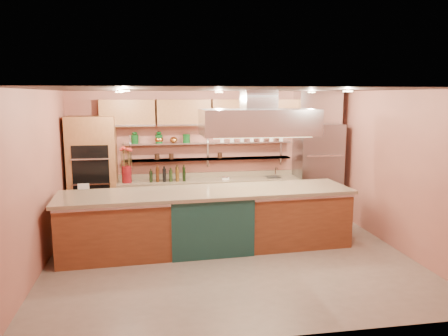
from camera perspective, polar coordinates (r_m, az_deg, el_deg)
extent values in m
cube|color=gray|center=(7.52, 0.81, -11.73)|extent=(6.00, 5.00, 0.02)
cube|color=black|center=(7.01, 0.87, 10.21)|extent=(6.00, 5.00, 0.02)
cube|color=#AF6552|center=(9.57, -1.85, 1.60)|extent=(6.00, 0.04, 2.80)
cube|color=#AF6552|center=(4.76, 6.30, -6.57)|extent=(6.00, 0.04, 2.80)
cube|color=#AF6552|center=(7.23, -23.25, -1.74)|extent=(0.04, 5.00, 2.80)
cube|color=#AF6552|center=(8.21, 21.90, -0.40)|extent=(0.04, 5.00, 2.80)
cube|color=#9A6238|center=(9.29, -16.73, -0.60)|extent=(0.95, 0.64, 2.30)
cube|color=gray|center=(9.87, 12.09, -0.42)|extent=(0.95, 0.72, 2.10)
cube|color=tan|center=(9.45, -1.88, -4.28)|extent=(3.84, 0.64, 0.93)
cube|color=silver|center=(9.44, -2.05, 1.19)|extent=(3.60, 0.26, 0.03)
cube|color=silver|center=(9.40, -2.06, 3.30)|extent=(3.60, 0.26, 0.03)
cube|color=#9A6238|center=(9.31, -1.73, 7.25)|extent=(4.60, 0.36, 0.55)
cube|color=silver|center=(7.68, 4.50, 6.01)|extent=(2.00, 1.00, 0.45)
cube|color=#FFE5A5|center=(7.21, 0.58, 9.95)|extent=(4.00, 2.80, 0.02)
cube|color=brown|center=(7.82, -2.13, -6.75)|extent=(5.10, 1.36, 1.05)
cylinder|color=maroon|center=(9.20, -12.58, -0.81)|extent=(0.26, 0.26, 0.35)
cube|color=black|center=(9.20, -7.39, -0.94)|extent=(0.84, 0.47, 0.26)
cube|color=white|center=(9.34, 0.18, -1.25)|extent=(0.17, 0.15, 0.08)
cylinder|color=white|center=(9.68, 6.71, -0.54)|extent=(0.03, 0.03, 0.22)
ellipsoid|color=#C9742E|center=(9.33, -6.60, 3.68)|extent=(0.19, 0.19, 0.13)
cylinder|color=#0E4116|center=(9.34, -4.93, 3.88)|extent=(0.17, 0.17, 0.18)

